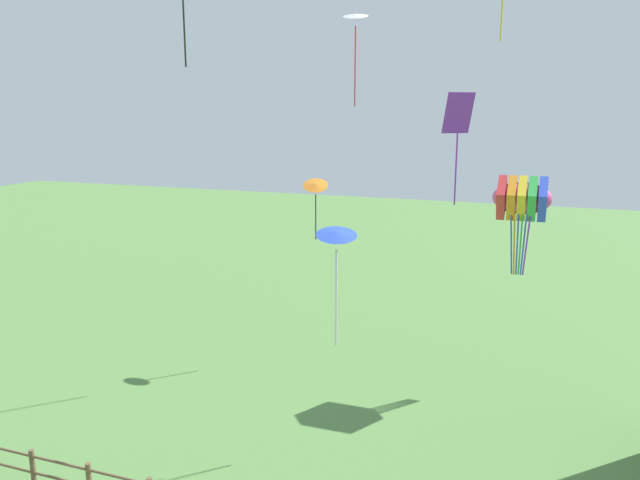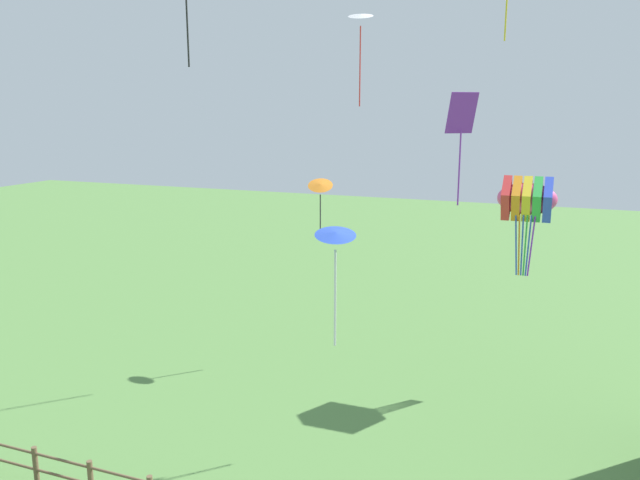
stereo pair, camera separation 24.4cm
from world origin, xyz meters
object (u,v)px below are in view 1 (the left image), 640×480
kite_blue_delta (336,240)px  kite_white_delta (356,21)px  kite_rainbow_parafoil (522,199)px  kite_purple_streamer (458,124)px  kite_orange_delta (316,187)px

kite_blue_delta → kite_white_delta: (-3.03, 11.05, 5.79)m
kite_rainbow_parafoil → kite_purple_streamer: (-1.80, -3.50, 2.58)m
kite_purple_streamer → kite_white_delta: 7.09m
kite_white_delta → kite_orange_delta: size_ratio=1.43×
kite_blue_delta → kite_rainbow_parafoil: bearing=72.8°
kite_blue_delta → kite_white_delta: kite_white_delta is taller
kite_purple_streamer → kite_white_delta: size_ratio=0.96×
kite_blue_delta → kite_purple_streamer: size_ratio=0.78×
kite_purple_streamer → kite_white_delta: (-4.45, 4.19, 3.60)m
kite_white_delta → kite_rainbow_parafoil: bearing=-6.3°
kite_rainbow_parafoil → kite_purple_streamer: bearing=-117.2°
kite_blue_delta → kite_orange_delta: 11.29m
kite_purple_streamer → kite_orange_delta: 7.23m
kite_purple_streamer → kite_orange_delta: size_ratio=1.37×
kite_orange_delta → kite_blue_delta: bearing=-67.3°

